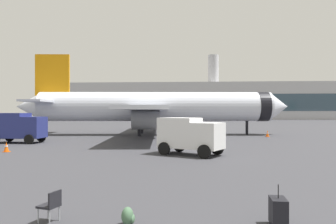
{
  "coord_description": "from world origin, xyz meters",
  "views": [
    {
      "loc": [
        -0.04,
        -2.85,
        3.02
      ],
      "look_at": [
        -1.73,
        22.82,
        3.0
      ],
      "focal_mm": 33.52,
      "sensor_mm": 36.0,
      "label": 1
    }
  ],
  "objects": [
    {
      "name": "traveller_backpack",
      "position": [
        -1.65,
        5.41,
        0.23
      ],
      "size": [
        0.36,
        0.4,
        0.48
      ],
      "color": "#476B4C",
      "rests_on": "ground"
    },
    {
      "name": "gate_chair",
      "position": [
        -3.79,
        5.48,
        0.5
      ],
      "size": [
        0.6,
        0.6,
        0.86
      ],
      "color": "black",
      "rests_on": "ground"
    },
    {
      "name": "safety_cone_mid",
      "position": [
        -13.71,
        19.82,
        0.37
      ],
      "size": [
        0.44,
        0.44,
        0.76
      ],
      "color": "#F2590C",
      "rests_on": "ground"
    },
    {
      "name": "service_truck",
      "position": [
        -16.58,
        26.56,
        1.61
      ],
      "size": [
        4.86,
        2.65,
        2.9
      ],
      "color": "navy",
      "rests_on": "ground"
    },
    {
      "name": "rolling_suitcase",
      "position": [
        2.32,
        5.58,
        0.39
      ],
      "size": [
        0.44,
        0.67,
        1.1
      ],
      "color": "black",
      "rests_on": "ground"
    },
    {
      "name": "airplane_at_gate",
      "position": [
        -4.56,
        38.01,
        3.66
      ],
      "size": [
        35.77,
        32.29,
        10.5
      ],
      "color": "silver",
      "rests_on": "ground"
    },
    {
      "name": "safety_cone_near",
      "position": [
        9.49,
        35.73,
        0.38
      ],
      "size": [
        0.44,
        0.44,
        0.77
      ],
      "color": "#F2590C",
      "rests_on": "ground"
    },
    {
      "name": "terminal_building",
      "position": [
        6.48,
        128.93,
        7.45
      ],
      "size": [
        107.94,
        19.04,
        26.7
      ],
      "color": "#B2B2B7",
      "rests_on": "ground"
    },
    {
      "name": "cargo_van",
      "position": [
        0.05,
        19.11,
        1.45
      ],
      "size": [
        4.82,
        3.95,
        2.6
      ],
      "color": "white",
      "rests_on": "ground"
    }
  ]
}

